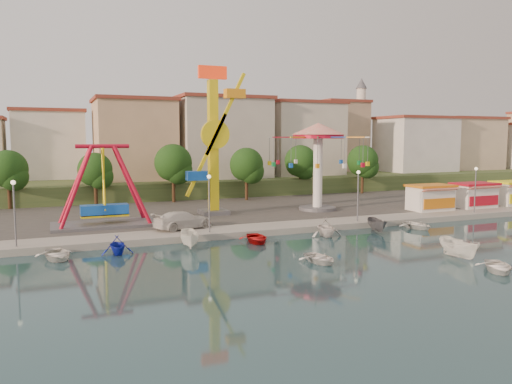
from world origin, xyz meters
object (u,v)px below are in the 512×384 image
kamikaze_tower (216,144)px  van (183,220)px  rowboat_a (320,258)px  skiff (459,248)px  pirate_ship_ride (104,187)px  wave_swinger (318,147)px

kamikaze_tower → van: bearing=-127.7°
rowboat_a → skiff: skiff is taller
pirate_ship_ride → skiff: pirate_ship_ride is taller
rowboat_a → van: bearing=110.4°
pirate_ship_ride → van: 8.59m
wave_swinger → van: bearing=-161.2°
pirate_ship_ride → skiff: bearing=-42.4°
kamikaze_tower → rowboat_a: (0.97, -21.79, -8.22)m
skiff → rowboat_a: bearing=170.4°
pirate_ship_ride → rowboat_a: 23.48m
pirate_ship_ride → van: size_ratio=1.74×
rowboat_a → van: 15.91m
rowboat_a → skiff: bearing=-20.0°
skiff → van: size_ratio=0.71×
wave_swinger → skiff: 24.59m
skiff → wave_swinger: bearing=93.7°
kamikaze_tower → skiff: (11.45, -24.68, -7.76)m
rowboat_a → kamikaze_tower: bearing=88.0°
pirate_ship_ride → wave_swinger: bearing=3.9°
pirate_ship_ride → van: bearing=-33.6°
kamikaze_tower → skiff: bearing=-65.1°
pirate_ship_ride → wave_swinger: wave_swinger is taller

